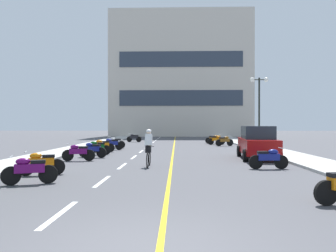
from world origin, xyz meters
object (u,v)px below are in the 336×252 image
object	(u,v)px
motorcycle_2	(41,163)
motorcycle_9	(115,142)
cyclist_rider	(149,147)
motorcycle_10	(225,141)
parked_car_near	(258,142)
street_lamp_mid	(259,97)
motorcycle_6	(97,147)
motorcycle_11	(216,140)
motorcycle_13	(134,138)
motorcycle_5	(92,149)
motorcycle_12	(214,139)
motorcycle_3	(269,158)
motorcycle_4	(78,152)
motorcycle_8	(111,144)
motorcycle_7	(102,145)
motorcycle_1	(29,170)

from	to	relation	value
motorcycle_2	motorcycle_9	xyz separation A→B (m)	(0.15, 13.76, 0.00)
cyclist_rider	motorcycle_10	bearing A→B (deg)	68.67
parked_car_near	motorcycle_9	bearing A→B (deg)	140.59
cyclist_rider	motorcycle_2	bearing A→B (deg)	-145.58
motorcycle_9	motorcycle_10	world-z (taller)	same
street_lamp_mid	parked_car_near	size ratio (longest dim) A/B	1.27
motorcycle_6	motorcycle_11	xyz separation A→B (m)	(8.72, 10.41, 0.00)
motorcycle_2	motorcycle_9	distance (m)	13.76
motorcycle_6	motorcycle_13	distance (m)	14.73
motorcycle_10	cyclist_rider	distance (m)	15.06
motorcycle_2	motorcycle_11	size ratio (longest dim) A/B	0.98
motorcycle_5	cyclist_rider	xyz separation A→B (m)	(3.57, -3.85, 0.41)
motorcycle_5	motorcycle_12	size ratio (longest dim) A/B	0.99
street_lamp_mid	parked_car_near	xyz separation A→B (m)	(-2.03, -7.74, -3.19)
motorcycle_2	motorcycle_5	bearing A→B (deg)	87.86
parked_car_near	motorcycle_3	world-z (taller)	parked_car_near
motorcycle_11	motorcycle_4	bearing A→B (deg)	-122.56
motorcycle_5	motorcycle_8	size ratio (longest dim) A/B	1.01
motorcycle_7	motorcycle_12	world-z (taller)	same
motorcycle_7	parked_car_near	bearing A→B (deg)	-22.60
motorcycle_7	motorcycle_11	bearing A→B (deg)	44.04
motorcycle_2	motorcycle_9	size ratio (longest dim) A/B	0.98
motorcycle_6	street_lamp_mid	bearing A→B (deg)	26.07
motorcycle_7	motorcycle_12	size ratio (longest dim) A/B	0.96
motorcycle_7	motorcycle_13	size ratio (longest dim) A/B	0.99
motorcycle_4	motorcycle_8	bearing A→B (deg)	87.90
motorcycle_9	motorcycle_11	bearing A→B (deg)	29.02
motorcycle_9	motorcycle_4	bearing A→B (deg)	-91.19
motorcycle_8	motorcycle_4	bearing A→B (deg)	-92.10
motorcycle_5	motorcycle_1	bearing A→B (deg)	-88.98
motorcycle_2	motorcycle_8	size ratio (longest dim) A/B	0.99
motorcycle_7	motorcycle_11	distance (m)	12.29
parked_car_near	motorcycle_7	size ratio (longest dim) A/B	2.63
street_lamp_mid	motorcycle_7	distance (m)	12.73
motorcycle_8	street_lamp_mid	bearing A→B (deg)	9.09
motorcycle_13	cyclist_rider	bearing A→B (deg)	-80.60
motorcycle_6	motorcycle_8	xyz separation A→B (m)	(0.14, 3.81, 0.00)
motorcycle_3	motorcycle_6	distance (m)	10.88
motorcycle_7	motorcycle_9	distance (m)	3.74
cyclist_rider	motorcycle_3	bearing A→B (deg)	-7.21
motorcycle_6	motorcycle_10	world-z (taller)	same
motorcycle_4	motorcycle_8	xyz separation A→B (m)	(0.27, 7.25, 0.00)
parked_car_near	motorcycle_9	world-z (taller)	parked_car_near
motorcycle_3	motorcycle_4	bearing A→B (deg)	163.09
motorcycle_8	motorcycle_7	bearing A→B (deg)	-97.46
street_lamp_mid	parked_car_near	world-z (taller)	street_lamp_mid
motorcycle_11	motorcycle_12	xyz separation A→B (m)	(-0.05, 1.54, 0.00)
motorcycle_4	motorcycle_10	xyz separation A→B (m)	(9.32, 11.92, 0.00)
motorcycle_7	motorcycle_11	size ratio (longest dim) A/B	0.98
motorcycle_2	motorcycle_4	size ratio (longest dim) A/B	0.96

